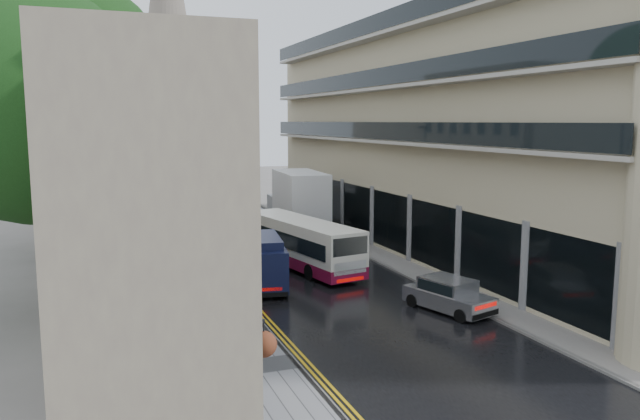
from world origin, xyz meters
TOP-DOWN VIEW (x-y plane):
  - road at (0.00, 27.50)m, footprint 9.00×85.00m
  - left_sidewalk at (-5.85, 27.50)m, footprint 2.70×85.00m
  - right_sidewalk at (5.40, 27.50)m, footprint 1.80×85.00m
  - old_shop_row at (-9.45, 30.00)m, footprint 4.50×56.00m
  - modern_block at (10.30, 26.00)m, footprint 8.00×40.00m
  - church_spire at (0.50, 82.00)m, footprint 6.40×6.40m
  - tree_near at (-12.50, 20.00)m, footprint 10.56×10.56m
  - tree_far at (-12.20, 33.00)m, footprint 9.24×9.24m
  - cream_bus at (-0.40, 21.08)m, footprint 4.01×10.01m
  - white_lorry at (1.48, 30.96)m, footprint 3.33×8.98m
  - silver_hatchback at (3.05, 12.65)m, footprint 2.72×4.20m
  - white_van at (-4.30, 18.83)m, footprint 2.18×4.09m
  - navy_van at (-4.30, 19.13)m, footprint 2.89×5.46m
  - pedestrian at (-6.19, 23.22)m, footprint 0.62×0.42m
  - lamp_post_near at (-5.65, 17.93)m, footprint 0.97×0.53m
  - lamp_post_far at (-4.70, 37.26)m, footprint 0.86×0.45m

SIDE VIEW (x-z plane):
  - road at x=0.00m, z-range 0.00..0.02m
  - left_sidewalk at x=-5.85m, z-range 0.00..0.12m
  - right_sidewalk at x=5.40m, z-range 0.00..0.12m
  - silver_hatchback at x=3.05m, z-range 0.02..1.47m
  - white_van at x=-4.30m, z-range 0.02..1.78m
  - pedestrian at x=-6.19m, z-range 0.12..1.80m
  - navy_van at x=-4.30m, z-range 0.02..2.67m
  - cream_bus at x=-0.40m, z-range 0.02..2.68m
  - white_lorry at x=1.48m, z-range 0.02..4.64m
  - lamp_post_far at x=-4.70m, z-range 0.12..7.59m
  - lamp_post_near at x=-5.65m, z-range 0.12..8.64m
  - old_shop_row at x=-9.45m, z-range 0.00..12.00m
  - tree_far at x=-12.20m, z-range 0.00..12.46m
  - tree_near at x=-12.50m, z-range 0.00..13.89m
  - modern_block at x=10.30m, z-range 0.00..14.00m
  - church_spire at x=0.50m, z-range 0.00..40.00m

